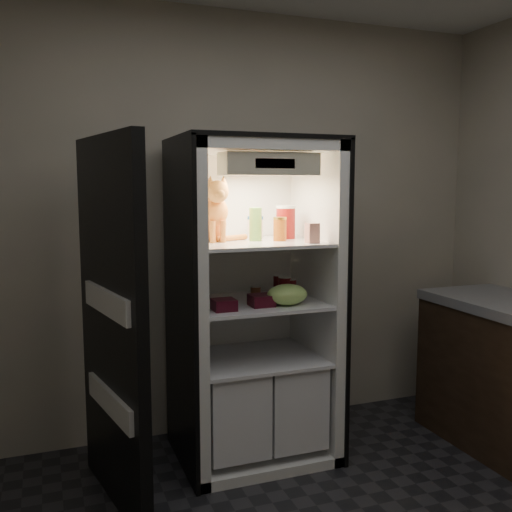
{
  "coord_description": "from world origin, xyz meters",
  "views": [
    {
      "loc": [
        -1.13,
        -1.72,
        1.61
      ],
      "look_at": [
        0.01,
        1.32,
        1.2
      ],
      "focal_mm": 40.0,
      "sensor_mm": 36.0,
      "label": 1
    }
  ],
  "objects_px": {
    "tabby_cat": "(213,216)",
    "soda_can_b": "(291,289)",
    "soda_can_a": "(279,285)",
    "berry_box_right": "(261,300)",
    "mayo_tub": "(255,227)",
    "parmesan_shaker": "(256,224)",
    "grape_bag": "(287,295)",
    "salsa_jar": "(280,229)",
    "condiment_jar": "(256,292)",
    "pepper_jar": "(286,222)",
    "cream_carton": "(312,233)",
    "berry_box_left": "(224,305)",
    "refrigerator": "(251,324)",
    "soda_can_c": "(285,288)"
  },
  "relations": [
    {
      "from": "salsa_jar",
      "to": "berry_box_left",
      "type": "xyz_separation_m",
      "value": [
        -0.38,
        -0.14,
        -0.39
      ]
    },
    {
      "from": "grape_bag",
      "to": "cream_carton",
      "type": "bearing_deg",
      "value": -19.71
    },
    {
      "from": "cream_carton",
      "to": "berry_box_left",
      "type": "bearing_deg",
      "value": 175.59
    },
    {
      "from": "grape_bag",
      "to": "berry_box_right",
      "type": "relative_size",
      "value": 1.86
    },
    {
      "from": "tabby_cat",
      "to": "soda_can_b",
      "type": "height_order",
      "value": "tabby_cat"
    },
    {
      "from": "salsa_jar",
      "to": "condiment_jar",
      "type": "relative_size",
      "value": 1.61
    },
    {
      "from": "parmesan_shaker",
      "to": "grape_bag",
      "type": "bearing_deg",
      "value": -56.85
    },
    {
      "from": "refrigerator",
      "to": "salsa_jar",
      "type": "height_order",
      "value": "refrigerator"
    },
    {
      "from": "tabby_cat",
      "to": "berry_box_left",
      "type": "xyz_separation_m",
      "value": [
        -0.02,
        -0.27,
        -0.46
      ]
    },
    {
      "from": "mayo_tub",
      "to": "condiment_jar",
      "type": "distance_m",
      "value": 0.4
    },
    {
      "from": "salsa_jar",
      "to": "soda_can_a",
      "type": "bearing_deg",
      "value": 68.93
    },
    {
      "from": "tabby_cat",
      "to": "parmesan_shaker",
      "type": "distance_m",
      "value": 0.25
    },
    {
      "from": "tabby_cat",
      "to": "salsa_jar",
      "type": "bearing_deg",
      "value": -19.38
    },
    {
      "from": "parmesan_shaker",
      "to": "berry_box_left",
      "type": "height_order",
      "value": "parmesan_shaker"
    },
    {
      "from": "tabby_cat",
      "to": "soda_can_b",
      "type": "bearing_deg",
      "value": -16.08
    },
    {
      "from": "tabby_cat",
      "to": "pepper_jar",
      "type": "bearing_deg",
      "value": -1.39
    },
    {
      "from": "soda_can_b",
      "to": "berry_box_right",
      "type": "bearing_deg",
      "value": -154.2
    },
    {
      "from": "mayo_tub",
      "to": "grape_bag",
      "type": "height_order",
      "value": "mayo_tub"
    },
    {
      "from": "soda_can_a",
      "to": "berry_box_right",
      "type": "xyz_separation_m",
      "value": [
        -0.22,
        -0.28,
        -0.03
      ]
    },
    {
      "from": "soda_can_c",
      "to": "berry_box_right",
      "type": "xyz_separation_m",
      "value": [
        -0.19,
        -0.11,
        -0.04
      ]
    },
    {
      "from": "refrigerator",
      "to": "berry_box_right",
      "type": "relative_size",
      "value": 14.77
    },
    {
      "from": "grape_bag",
      "to": "parmesan_shaker",
      "type": "bearing_deg",
      "value": 123.15
    },
    {
      "from": "salsa_jar",
      "to": "pepper_jar",
      "type": "xyz_separation_m",
      "value": [
        0.09,
        0.12,
        0.03
      ]
    },
    {
      "from": "tabby_cat",
      "to": "mayo_tub",
      "type": "xyz_separation_m",
      "value": [
        0.29,
        0.07,
        -0.07
      ]
    },
    {
      "from": "tabby_cat",
      "to": "pepper_jar",
      "type": "height_order",
      "value": "tabby_cat"
    },
    {
      "from": "cream_carton",
      "to": "soda_can_a",
      "type": "height_order",
      "value": "cream_carton"
    },
    {
      "from": "mayo_tub",
      "to": "berry_box_left",
      "type": "bearing_deg",
      "value": -132.34
    },
    {
      "from": "condiment_jar",
      "to": "berry_box_left",
      "type": "bearing_deg",
      "value": -140.8
    },
    {
      "from": "salsa_jar",
      "to": "soda_can_b",
      "type": "height_order",
      "value": "salsa_jar"
    },
    {
      "from": "refrigerator",
      "to": "soda_can_c",
      "type": "bearing_deg",
      "value": -26.59
    },
    {
      "from": "tabby_cat",
      "to": "condiment_jar",
      "type": "distance_m",
      "value": 0.51
    },
    {
      "from": "mayo_tub",
      "to": "pepper_jar",
      "type": "height_order",
      "value": "pepper_jar"
    },
    {
      "from": "berry_box_right",
      "to": "soda_can_c",
      "type": "bearing_deg",
      "value": 30.54
    },
    {
      "from": "salsa_jar",
      "to": "tabby_cat",
      "type": "bearing_deg",
      "value": 160.92
    },
    {
      "from": "refrigerator",
      "to": "tabby_cat",
      "type": "distance_m",
      "value": 0.68
    },
    {
      "from": "mayo_tub",
      "to": "berry_box_left",
      "type": "height_order",
      "value": "mayo_tub"
    },
    {
      "from": "refrigerator",
      "to": "berry_box_left",
      "type": "height_order",
      "value": "refrigerator"
    },
    {
      "from": "tabby_cat",
      "to": "parmesan_shaker",
      "type": "bearing_deg",
      "value": -17.87
    },
    {
      "from": "pepper_jar",
      "to": "refrigerator",
      "type": "bearing_deg",
      "value": -173.4
    },
    {
      "from": "tabby_cat",
      "to": "mayo_tub",
      "type": "bearing_deg",
      "value": 12.92
    },
    {
      "from": "cream_carton",
      "to": "refrigerator",
      "type": "bearing_deg",
      "value": 133.98
    },
    {
      "from": "salsa_jar",
      "to": "parmesan_shaker",
      "type": "bearing_deg",
      "value": 158.28
    },
    {
      "from": "soda_can_c",
      "to": "soda_can_a",
      "type": "bearing_deg",
      "value": 78.98
    },
    {
      "from": "pepper_jar",
      "to": "soda_can_b",
      "type": "height_order",
      "value": "pepper_jar"
    },
    {
      "from": "pepper_jar",
      "to": "soda_can_c",
      "type": "distance_m",
      "value": 0.4
    },
    {
      "from": "berry_box_left",
      "to": "refrigerator",
      "type": "bearing_deg",
      "value": 43.81
    },
    {
      "from": "mayo_tub",
      "to": "cream_carton",
      "type": "distance_m",
      "value": 0.42
    },
    {
      "from": "soda_can_b",
      "to": "condiment_jar",
      "type": "height_order",
      "value": "soda_can_b"
    },
    {
      "from": "berry_box_right",
      "to": "parmesan_shaker",
      "type": "bearing_deg",
      "value": 81.32
    },
    {
      "from": "pepper_jar",
      "to": "grape_bag",
      "type": "relative_size",
      "value": 0.83
    }
  ]
}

